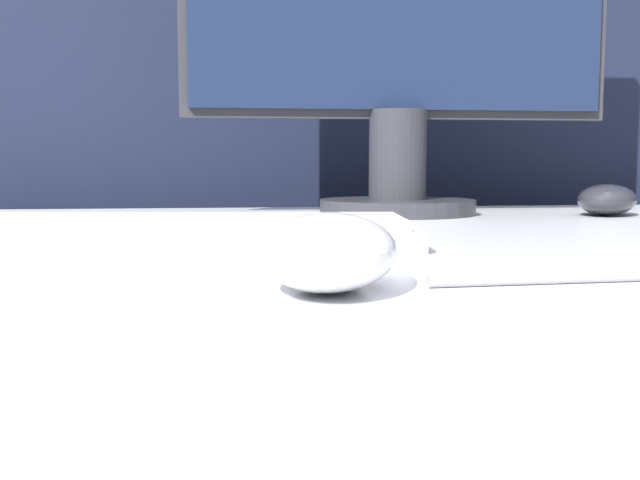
{
  "coord_description": "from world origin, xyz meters",
  "views": [
    {
      "loc": [
        -0.07,
        -0.59,
        0.8
      ],
      "look_at": [
        -0.01,
        -0.15,
        0.76
      ],
      "focal_mm": 42.0,
      "sensor_mm": 36.0,
      "label": 1
    }
  ],
  "objects_px": {
    "computer_mouse_far": "(607,200)",
    "keyboard": "(188,232)",
    "computer_mouse_near": "(329,251)",
    "monitor": "(399,3)"
  },
  "relations": [
    {
      "from": "monitor",
      "to": "computer_mouse_far",
      "type": "relative_size",
      "value": 4.12
    },
    {
      "from": "keyboard",
      "to": "monitor",
      "type": "distance_m",
      "value": 0.52
    },
    {
      "from": "keyboard",
      "to": "computer_mouse_far",
      "type": "bearing_deg",
      "value": 35.45
    },
    {
      "from": "computer_mouse_far",
      "to": "keyboard",
      "type": "bearing_deg",
      "value": -115.23
    },
    {
      "from": "computer_mouse_near",
      "to": "computer_mouse_far",
      "type": "height_order",
      "value": "same"
    },
    {
      "from": "computer_mouse_near",
      "to": "computer_mouse_far",
      "type": "xyz_separation_m",
      "value": [
        0.44,
        0.53,
        -0.0
      ]
    },
    {
      "from": "keyboard",
      "to": "monitor",
      "type": "height_order",
      "value": "monitor"
    },
    {
      "from": "keyboard",
      "to": "computer_mouse_far",
      "type": "xyz_separation_m",
      "value": [
        0.53,
        0.3,
        0.01
      ]
    },
    {
      "from": "keyboard",
      "to": "computer_mouse_far",
      "type": "height_order",
      "value": "computer_mouse_far"
    },
    {
      "from": "computer_mouse_near",
      "to": "keyboard",
      "type": "height_order",
      "value": "computer_mouse_near"
    }
  ]
}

